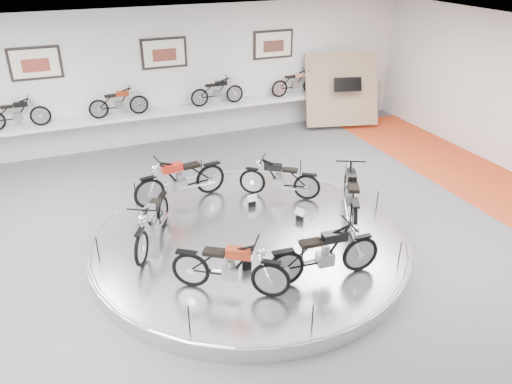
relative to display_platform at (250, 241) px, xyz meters
name	(u,v)px	position (x,y,z in m)	size (l,w,h in m)	color
floor	(255,255)	(0.00, -0.30, -0.15)	(16.00, 16.00, 0.00)	#575759
ceiling	(255,53)	(0.00, -0.30, 3.85)	(16.00, 16.00, 0.00)	white
wall_back	(166,77)	(0.00, 6.70, 1.85)	(16.00, 16.00, 0.00)	silver
orange_carpet_strip	(508,195)	(6.80, -0.30, -0.14)	(2.40, 12.60, 0.01)	#BE491B
dado_band	(170,123)	(0.00, 6.68, 0.40)	(15.68, 0.04, 1.10)	#BCBCBA
display_platform	(250,241)	(0.00, 0.00, 0.00)	(6.40, 6.40, 0.30)	silver
platform_rim	(250,236)	(0.00, 0.00, 0.12)	(6.40, 6.40, 0.10)	#B2B2BA
shelf	(171,112)	(0.00, 6.40, 0.85)	(11.00, 0.55, 0.10)	silver
poster_left	(35,63)	(-3.50, 6.66, 2.55)	(1.35, 0.06, 0.88)	white
poster_center	(164,53)	(0.00, 6.66, 2.55)	(1.35, 0.06, 0.88)	white
poster_right	(273,44)	(3.50, 6.66, 2.55)	(1.35, 0.06, 0.88)	white
display_panel	(341,89)	(5.60, 5.80, 1.10)	(2.40, 0.12, 2.40)	#977961
shelf_bike_a	(17,115)	(-4.20, 6.40, 1.27)	(1.22, 0.42, 0.73)	black
shelf_bike_b	(119,104)	(-1.50, 6.40, 1.27)	(1.22, 0.42, 0.73)	maroon
shelf_bike_c	(217,93)	(1.50, 6.40, 1.27)	(1.22, 0.42, 0.73)	black
shelf_bike_d	(295,84)	(4.20, 6.40, 1.27)	(1.22, 0.42, 0.73)	silver
bike_a	(279,178)	(1.26, 1.30, 0.62)	(1.61, 0.57, 0.95)	black
bike_b	(180,179)	(-0.89, 1.99, 0.70)	(1.87, 0.66, 1.10)	red
bike_c	(152,221)	(-1.87, 0.41, 0.66)	(1.73, 0.61, 1.02)	silver
bike_d	(230,266)	(-0.98, -1.57, 0.66)	(1.75, 0.62, 1.03)	maroon
bike_e	(324,253)	(0.66, -1.84, 0.68)	(1.80, 0.64, 1.06)	black
bike_f	(351,193)	(2.28, -0.11, 0.70)	(1.89, 0.67, 1.11)	black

